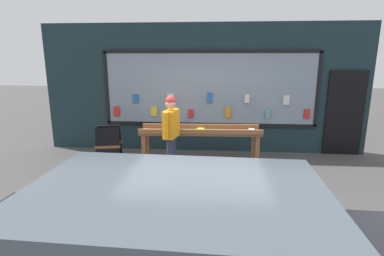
{
  "coord_description": "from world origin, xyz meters",
  "views": [
    {
      "loc": [
        0.33,
        -5.26,
        2.38
      ],
      "look_at": [
        -0.17,
        0.97,
        0.91
      ],
      "focal_mm": 28.0,
      "sensor_mm": 36.0,
      "label": 1
    }
  ],
  "objects": [
    {
      "name": "small_dog",
      "position": [
        -0.87,
        0.49,
        0.27
      ],
      "size": [
        0.42,
        0.46,
        0.4
      ],
      "rotation": [
        0.0,
        0.0,
        0.88
      ],
      "color": "#99724C",
      "rests_on": "ground_plane"
    },
    {
      "name": "display_table_main",
      "position": [
        -0.0,
        1.17,
        0.72
      ],
      "size": [
        2.68,
        0.72,
        0.9
      ],
      "color": "brown",
      "rests_on": "ground_plane"
    },
    {
      "name": "person_browsing",
      "position": [
        -0.57,
        0.62,
        0.96
      ],
      "size": [
        0.31,
        0.64,
        1.65
      ],
      "rotation": [
        0.0,
        0.0,
        1.36
      ],
      "color": "#2D334C",
      "rests_on": "ground_plane"
    },
    {
      "name": "shopfront_facade",
      "position": [
        0.06,
        2.39,
        1.61
      ],
      "size": [
        8.18,
        0.29,
        3.23
      ],
      "color": "#192D33",
      "rests_on": "ground_plane"
    },
    {
      "name": "sandwich_board_sign",
      "position": [
        -2.1,
        1.16,
        0.44
      ],
      "size": [
        0.64,
        0.73,
        0.86
      ],
      "rotation": [
        0.0,
        0.0,
        0.21
      ],
      "color": "black",
      "rests_on": "ground_plane"
    },
    {
      "name": "ground_plane",
      "position": [
        0.0,
        0.0,
        0.0
      ],
      "size": [
        40.0,
        40.0,
        0.0
      ],
      "primitive_type": "plane",
      "color": "#474444"
    }
  ]
}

